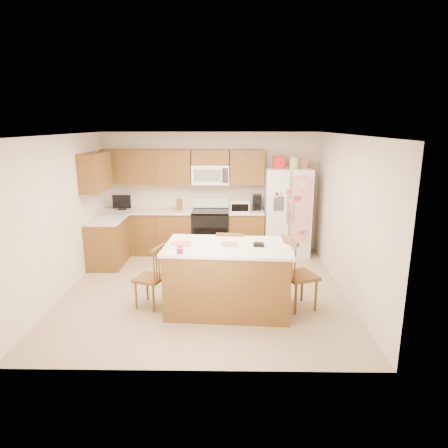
{
  "coord_description": "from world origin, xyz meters",
  "views": [
    {
      "loc": [
        0.41,
        -6.14,
        2.67
      ],
      "look_at": [
        0.3,
        0.35,
        1.03
      ],
      "focal_mm": 32.0,
      "sensor_mm": 36.0,
      "label": 1
    }
  ],
  "objects_px": {
    "windsor_chair_left": "(151,278)",
    "windsor_chair_back": "(231,264)",
    "stove": "(211,231)",
    "windsor_chair_right": "(298,275)",
    "refrigerator": "(287,211)",
    "island": "(228,278)"
  },
  "relations": [
    {
      "from": "windsor_chair_left",
      "to": "windsor_chair_right",
      "type": "xyz_separation_m",
      "value": [
        2.17,
        -0.03,
        0.07
      ]
    },
    {
      "from": "island",
      "to": "windsor_chair_right",
      "type": "bearing_deg",
      "value": 3.85
    },
    {
      "from": "island",
      "to": "stove",
      "type": "bearing_deg",
      "value": 98.14
    },
    {
      "from": "stove",
      "to": "windsor_chair_back",
      "type": "height_order",
      "value": "stove"
    },
    {
      "from": "stove",
      "to": "windsor_chair_left",
      "type": "xyz_separation_m",
      "value": [
        -0.76,
        -2.57,
        -0.03
      ]
    },
    {
      "from": "windsor_chair_left",
      "to": "windsor_chair_back",
      "type": "bearing_deg",
      "value": 24.25
    },
    {
      "from": "refrigerator",
      "to": "windsor_chair_right",
      "type": "bearing_deg",
      "value": -93.73
    },
    {
      "from": "stove",
      "to": "windsor_chair_right",
      "type": "bearing_deg",
      "value": -61.59
    },
    {
      "from": "windsor_chair_left",
      "to": "windsor_chair_right",
      "type": "relative_size",
      "value": 0.87
    },
    {
      "from": "island",
      "to": "windsor_chair_back",
      "type": "xyz_separation_m",
      "value": [
        0.04,
        0.63,
        -0.01
      ]
    },
    {
      "from": "refrigerator",
      "to": "island",
      "type": "relative_size",
      "value": 1.09
    },
    {
      "from": "island",
      "to": "windsor_chair_left",
      "type": "distance_m",
      "value": 1.15
    },
    {
      "from": "refrigerator",
      "to": "windsor_chair_back",
      "type": "distance_m",
      "value": 2.33
    },
    {
      "from": "stove",
      "to": "windsor_chair_right",
      "type": "height_order",
      "value": "stove"
    },
    {
      "from": "windsor_chair_left",
      "to": "island",
      "type": "bearing_deg",
      "value": -4.82
    },
    {
      "from": "stove",
      "to": "refrigerator",
      "type": "xyz_separation_m",
      "value": [
        1.57,
        -0.06,
        0.45
      ]
    },
    {
      "from": "island",
      "to": "windsor_chair_right",
      "type": "distance_m",
      "value": 1.03
    },
    {
      "from": "island",
      "to": "windsor_chair_back",
      "type": "distance_m",
      "value": 0.63
    },
    {
      "from": "refrigerator",
      "to": "windsor_chair_left",
      "type": "relative_size",
      "value": 2.16
    },
    {
      "from": "refrigerator",
      "to": "windsor_chair_back",
      "type": "relative_size",
      "value": 1.98
    },
    {
      "from": "refrigerator",
      "to": "windsor_chair_left",
      "type": "height_order",
      "value": "refrigerator"
    },
    {
      "from": "stove",
      "to": "windsor_chair_right",
      "type": "relative_size",
      "value": 1.04
    }
  ]
}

